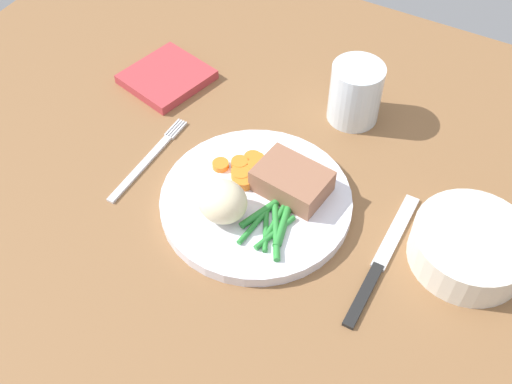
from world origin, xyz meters
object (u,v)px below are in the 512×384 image
meat_portion (294,178)px  water_glass (355,97)px  knife (381,261)px  fork (148,159)px  salad_bowl (471,245)px  dinner_plate (256,201)px  napkin (167,77)px

meat_portion → water_glass: water_glass is taller
water_glass → knife: bearing=-58.8°
fork → water_glass: size_ratio=1.93×
fork → salad_bowl: 41.71cm
dinner_plate → napkin: bearing=148.1°
meat_portion → knife: meat_portion is taller
fork → knife: 32.93cm
knife → salad_bowl: salad_bowl is taller
napkin → dinner_plate: bearing=-31.9°
knife → salad_bowl: (8.39, 5.32, 2.32)cm
knife → napkin: (-39.94, 14.76, 0.50)cm
dinner_plate → meat_portion: 5.46cm
dinner_plate → fork: (-16.20, -0.26, -0.60)cm
dinner_plate → meat_portion: (3.20, 3.73, 2.38)cm
salad_bowl → dinner_plate: bearing=-168.7°
meat_portion → napkin: meat_portion is taller
meat_portion → fork: size_ratio=0.53×
fork → napkin: bearing=120.0°
knife → napkin: napkin is taller
meat_portion → water_glass: (0.78, 17.01, 0.46)cm
dinner_plate → meat_portion: bearing=49.4°
meat_portion → water_glass: bearing=87.4°
fork → salad_bowl: size_ratio=1.22×
fork → salad_bowl: salad_bowl is taller
meat_portion → dinner_plate: bearing=-130.6°
napkin → knife: bearing=-20.3°
meat_portion → salad_bowl: bearing=3.4°
meat_portion → knife: (13.53, -4.02, -2.98)cm
meat_portion → napkin: size_ratio=0.78×
salad_bowl → napkin: 49.27cm
dinner_plate → salad_bowl: 25.67cm
meat_portion → napkin: bearing=157.9°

